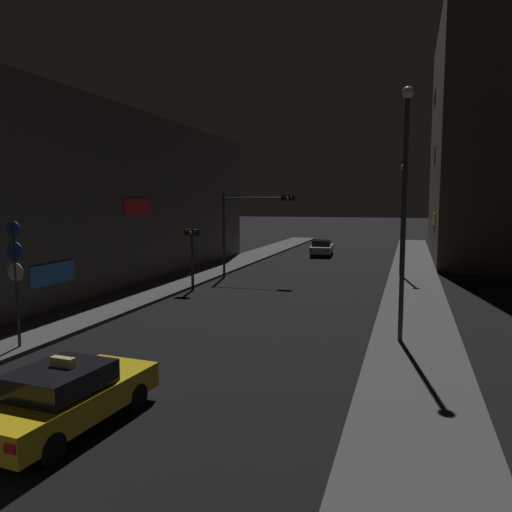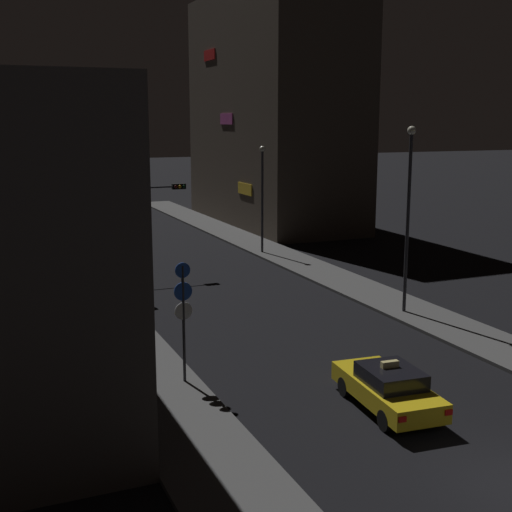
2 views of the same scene
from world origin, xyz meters
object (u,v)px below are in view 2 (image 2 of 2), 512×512
object	(u,v)px
far_car	(122,226)
street_lamp_far_block	(262,190)
sign_pole_left	(183,311)
street_lamp_near_block	(408,204)
traffic_light_left_kerb	(127,251)
taxi	(388,387)
traffic_light_overhead	(138,209)

from	to	relation	value
far_car	street_lamp_far_block	bearing A→B (deg)	-58.24
street_lamp_far_block	sign_pole_left	bearing A→B (deg)	-119.94
street_lamp_far_block	street_lamp_near_block	bearing A→B (deg)	-88.95
sign_pole_left	far_car	bearing A→B (deg)	81.59
far_car	traffic_light_left_kerb	world-z (taller)	traffic_light_left_kerb
far_car	street_lamp_near_block	xyz separation A→B (m)	(7.35, -27.39, 4.43)
taxi	street_lamp_near_block	distance (m)	12.00
traffic_light_overhead	street_lamp_near_block	distance (m)	15.89
taxi	traffic_light_overhead	world-z (taller)	traffic_light_overhead
far_car	street_lamp_near_block	world-z (taller)	street_lamp_near_block
traffic_light_overhead	taxi	bearing A→B (deg)	-82.96
sign_pole_left	street_lamp_near_block	distance (m)	13.08
traffic_light_left_kerb	street_lamp_near_block	xyz separation A→B (m)	(11.25, -7.74, 2.66)
street_lamp_near_block	taxi	bearing A→B (deg)	-127.53
taxi	street_lamp_far_block	xyz separation A→B (m)	(6.50, 24.84, 3.63)
far_car	sign_pole_left	bearing A→B (deg)	-98.41
far_car	street_lamp_near_block	bearing A→B (deg)	-74.98
traffic_light_left_kerb	sign_pole_left	xyz separation A→B (m)	(-0.80, -12.15, 0.14)
far_car	sign_pole_left	size ratio (longest dim) A/B	1.10
traffic_light_overhead	street_lamp_near_block	xyz separation A→B (m)	(9.46, -12.71, 1.25)
far_car	sign_pole_left	world-z (taller)	sign_pole_left
traffic_light_overhead	traffic_light_left_kerb	xyz separation A→B (m)	(-1.79, -4.97, -1.41)
sign_pole_left	street_lamp_near_block	world-z (taller)	street_lamp_near_block
traffic_light_overhead	traffic_light_left_kerb	size ratio (longest dim) A/B	1.55
street_lamp_far_block	taxi	bearing A→B (deg)	-104.67
taxi	traffic_light_left_kerb	world-z (taller)	traffic_light_left_kerb
taxi	sign_pole_left	size ratio (longest dim) A/B	1.10
far_car	traffic_light_overhead	distance (m)	15.17
taxi	street_lamp_far_block	bearing A→B (deg)	75.33
sign_pole_left	street_lamp_near_block	xyz separation A→B (m)	(12.05, 4.41, 2.52)
sign_pole_left	street_lamp_far_block	world-z (taller)	street_lamp_far_block
taxi	far_car	distance (m)	36.24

